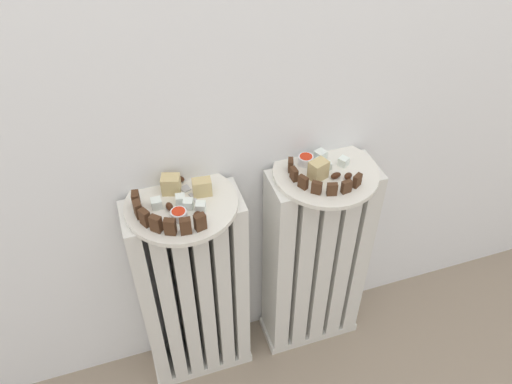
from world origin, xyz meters
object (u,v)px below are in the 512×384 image
at_px(plate_left, 181,204).
at_px(jam_bowl_left, 179,214).
at_px(radiator_right, 315,263).
at_px(plate_right, 326,173).
at_px(fork, 191,195).
at_px(jam_bowl_right, 306,159).
at_px(radiator_left, 194,294).

relative_size(plate_left, jam_bowl_left, 7.19).
bearing_deg(plate_left, radiator_right, 0.00).
distance_m(plate_right, fork, 0.34).
bearing_deg(jam_bowl_right, fork, -174.42).
bearing_deg(plate_left, fork, 26.81).
bearing_deg(radiator_right, plate_left, -180.00).
height_order(plate_left, jam_bowl_right, jam_bowl_right).
relative_size(radiator_right, fork, 6.94).
distance_m(radiator_left, jam_bowl_right, 0.49).
bearing_deg(radiator_left, plate_right, 0.00).
bearing_deg(radiator_left, radiator_right, 0.00).
height_order(radiator_left, plate_right, plate_right).
bearing_deg(plate_left, jam_bowl_left, -106.36).
relative_size(radiator_right, plate_right, 2.52).
bearing_deg(fork, plate_left, -153.19).
bearing_deg(fork, jam_bowl_left, -123.02).
bearing_deg(fork, radiator_left, -153.19).
bearing_deg(jam_bowl_right, jam_bowl_left, -164.65).
height_order(plate_left, fork, fork).
height_order(radiator_left, radiator_right, same).
xyz_separation_m(radiator_right, plate_left, (-0.37, -0.00, 0.35)).
xyz_separation_m(jam_bowl_right, fork, (-0.30, -0.03, -0.01)).
bearing_deg(plate_left, radiator_left, 180.00).
distance_m(plate_right, jam_bowl_right, 0.06).
distance_m(radiator_right, fork, 0.49).
relative_size(plate_right, jam_bowl_right, 6.85).
relative_size(radiator_right, plate_left, 2.52).
relative_size(jam_bowl_right, fork, 0.40).
height_order(plate_right, jam_bowl_left, jam_bowl_left).
relative_size(jam_bowl_left, fork, 0.38).
xyz_separation_m(plate_right, fork, (-0.34, 0.01, 0.01)).
bearing_deg(plate_right, fork, 177.68).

